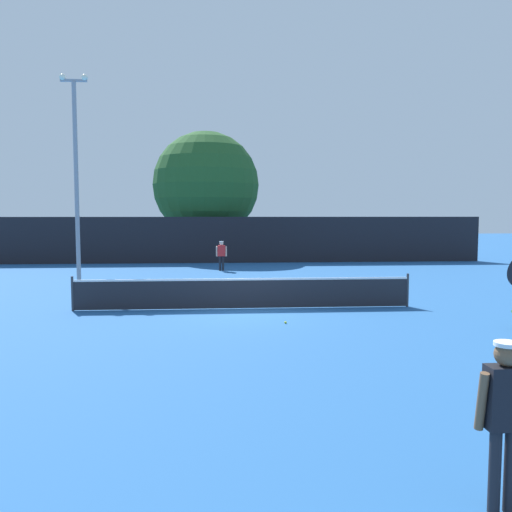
{
  "coord_description": "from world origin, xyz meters",
  "views": [
    {
      "loc": [
        -0.8,
        -16.35,
        2.99
      ],
      "look_at": [
        0.61,
        3.07,
        1.42
      ],
      "focal_mm": 36.92,
      "sensor_mm": 36.0,
      "label": 1
    }
  ],
  "objects_px": {
    "light_pole": "(76,167)",
    "large_tree": "(206,185)",
    "tennis_ball": "(286,322)",
    "player_serving": "(505,399)",
    "parked_car_mid": "(312,244)",
    "player_receiving": "(221,253)",
    "parked_car_far": "(372,244)",
    "parked_car_near": "(129,243)"
  },
  "relations": [
    {
      "from": "light_pole",
      "to": "large_tree",
      "type": "bearing_deg",
      "value": 68.02
    },
    {
      "from": "tennis_ball",
      "to": "large_tree",
      "type": "bearing_deg",
      "value": 96.83
    },
    {
      "from": "player_serving",
      "to": "parked_car_mid",
      "type": "bearing_deg",
      "value": 83.14
    },
    {
      "from": "player_receiving",
      "to": "tennis_ball",
      "type": "relative_size",
      "value": 22.72
    },
    {
      "from": "light_pole",
      "to": "tennis_ball",
      "type": "bearing_deg",
      "value": -48.86
    },
    {
      "from": "player_receiving",
      "to": "large_tree",
      "type": "distance_m",
      "value": 9.27
    },
    {
      "from": "player_receiving",
      "to": "parked_car_far",
      "type": "bearing_deg",
      "value": -138.83
    },
    {
      "from": "large_tree",
      "to": "parked_car_near",
      "type": "relative_size",
      "value": 1.98
    },
    {
      "from": "parked_car_mid",
      "to": "light_pole",
      "type": "bearing_deg",
      "value": -130.71
    },
    {
      "from": "player_serving",
      "to": "parked_car_near",
      "type": "height_order",
      "value": "player_serving"
    },
    {
      "from": "player_serving",
      "to": "light_pole",
      "type": "bearing_deg",
      "value": 115.99
    },
    {
      "from": "light_pole",
      "to": "player_receiving",
      "type": "bearing_deg",
      "value": 36.43
    },
    {
      "from": "player_serving",
      "to": "player_receiving",
      "type": "height_order",
      "value": "player_serving"
    },
    {
      "from": "player_serving",
      "to": "light_pole",
      "type": "xyz_separation_m",
      "value": [
        -8.81,
        18.07,
        3.82
      ]
    },
    {
      "from": "player_serving",
      "to": "parked_car_far",
      "type": "bearing_deg",
      "value": 75.64
    },
    {
      "from": "player_serving",
      "to": "parked_car_near",
      "type": "bearing_deg",
      "value": 105.19
    },
    {
      "from": "player_serving",
      "to": "parked_car_far",
      "type": "height_order",
      "value": "player_serving"
    },
    {
      "from": "large_tree",
      "to": "parked_car_near",
      "type": "height_order",
      "value": "large_tree"
    },
    {
      "from": "large_tree",
      "to": "parked_car_near",
      "type": "distance_m",
      "value": 8.28
    },
    {
      "from": "tennis_ball",
      "to": "large_tree",
      "type": "xyz_separation_m",
      "value": [
        -2.61,
        21.79,
        4.88
      ]
    },
    {
      "from": "parked_car_mid",
      "to": "parked_car_far",
      "type": "xyz_separation_m",
      "value": [
        4.31,
        -0.44,
        0.0
      ]
    },
    {
      "from": "parked_car_near",
      "to": "tennis_ball",
      "type": "bearing_deg",
      "value": -68.75
    },
    {
      "from": "player_receiving",
      "to": "parked_car_far",
      "type": "xyz_separation_m",
      "value": [
        10.88,
        9.52,
        -0.16
      ]
    },
    {
      "from": "player_serving",
      "to": "parked_car_near",
      "type": "xyz_separation_m",
      "value": [
        -9.51,
        35.03,
        -0.38
      ]
    },
    {
      "from": "tennis_ball",
      "to": "parked_car_mid",
      "type": "height_order",
      "value": "parked_car_mid"
    },
    {
      "from": "tennis_ball",
      "to": "parked_car_mid",
      "type": "xyz_separation_m",
      "value": [
        4.93,
        23.43,
        0.74
      ]
    },
    {
      "from": "parked_car_near",
      "to": "parked_car_mid",
      "type": "height_order",
      "value": "same"
    },
    {
      "from": "large_tree",
      "to": "parked_car_mid",
      "type": "height_order",
      "value": "large_tree"
    },
    {
      "from": "light_pole",
      "to": "parked_car_mid",
      "type": "distance_m",
      "value": 19.74
    },
    {
      "from": "player_receiving",
      "to": "large_tree",
      "type": "height_order",
      "value": "large_tree"
    },
    {
      "from": "tennis_ball",
      "to": "large_tree",
      "type": "height_order",
      "value": "large_tree"
    },
    {
      "from": "player_receiving",
      "to": "parked_car_near",
      "type": "height_order",
      "value": "parked_car_near"
    },
    {
      "from": "player_receiving",
      "to": "parked_car_near",
      "type": "relative_size",
      "value": 0.36
    },
    {
      "from": "player_serving",
      "to": "tennis_ball",
      "type": "bearing_deg",
      "value": 96.3
    },
    {
      "from": "tennis_ball",
      "to": "player_receiving",
      "type": "bearing_deg",
      "value": 96.97
    },
    {
      "from": "player_serving",
      "to": "large_tree",
      "type": "distance_m",
      "value": 31.37
    },
    {
      "from": "large_tree",
      "to": "tennis_ball",
      "type": "bearing_deg",
      "value": -83.17
    },
    {
      "from": "player_serving",
      "to": "large_tree",
      "type": "height_order",
      "value": "large_tree"
    },
    {
      "from": "parked_car_near",
      "to": "parked_car_mid",
      "type": "xyz_separation_m",
      "value": [
        13.43,
        -2.47,
        0.0
      ]
    },
    {
      "from": "tennis_ball",
      "to": "parked_car_far",
      "type": "xyz_separation_m",
      "value": [
        9.24,
        22.99,
        0.74
      ]
    },
    {
      "from": "player_receiving",
      "to": "light_pole",
      "type": "bearing_deg",
      "value": 36.43
    },
    {
      "from": "player_receiving",
      "to": "large_tree",
      "type": "bearing_deg",
      "value": -83.4
    }
  ]
}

